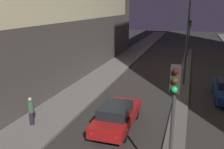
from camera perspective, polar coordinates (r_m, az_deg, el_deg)
name	(u,v)px	position (r m, az deg, el deg)	size (l,w,h in m)	color
median_strip	(184,81)	(23.15, 16.09, -1.51)	(1.02, 34.96, 0.12)	#56544F
traffic_light_near	(174,103)	(8.43, 13.93, -6.25)	(0.32, 0.42, 4.66)	#383838
traffic_light_mid	(190,30)	(34.18, 17.33, 9.69)	(0.32, 0.42, 4.66)	#383838
street_lamp	(189,15)	(21.19, 17.16, 12.84)	(0.51, 0.51, 8.62)	#383838
car_left_lane	(117,116)	(13.92, 1.08, -9.36)	(1.78, 4.52, 1.46)	maroon
pedestrian_on_left_sidewalk	(31,110)	(14.62, -18.04, -7.79)	(0.34, 0.34, 1.61)	black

